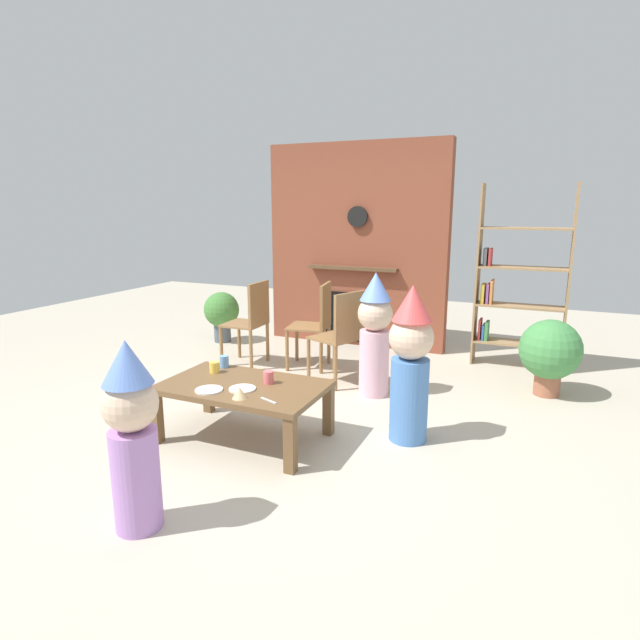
# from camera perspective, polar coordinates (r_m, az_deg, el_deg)

# --- Properties ---
(ground_plane) EXTENTS (12.00, 12.00, 0.00)m
(ground_plane) POSITION_cam_1_polar(r_m,az_deg,el_deg) (4.08, -4.29, -11.74)
(ground_plane) COLOR #BCB29E
(brick_fireplace_feature) EXTENTS (2.20, 0.28, 2.40)m
(brick_fireplace_feature) POSITION_cam_1_polar(r_m,az_deg,el_deg) (6.25, 4.04, 8.08)
(brick_fireplace_feature) COLOR brown
(brick_fireplace_feature) RESTS_ON ground_plane
(bookshelf) EXTENTS (0.90, 0.28, 1.90)m
(bookshelf) POSITION_cam_1_polar(r_m,az_deg,el_deg) (5.73, 20.79, 3.67)
(bookshelf) COLOR #9E7A51
(bookshelf) RESTS_ON ground_plane
(coffee_table) EXTENTS (1.17, 0.71, 0.42)m
(coffee_table) POSITION_cam_1_polar(r_m,az_deg,el_deg) (3.80, -8.48, -7.86)
(coffee_table) COLOR brown
(coffee_table) RESTS_ON ground_plane
(paper_cup_near_left) EXTENTS (0.07, 0.07, 0.10)m
(paper_cup_near_left) POSITION_cam_1_polar(r_m,az_deg,el_deg) (4.17, -10.55, -4.55)
(paper_cup_near_left) COLOR #669EE0
(paper_cup_near_left) RESTS_ON coffee_table
(paper_cup_near_right) EXTENTS (0.08, 0.08, 0.09)m
(paper_cup_near_right) POSITION_cam_1_polar(r_m,az_deg,el_deg) (4.06, -11.61, -5.14)
(paper_cup_near_right) COLOR #F2CC4C
(paper_cup_near_right) RESTS_ON coffee_table
(paper_cup_center) EXTENTS (0.07, 0.07, 0.09)m
(paper_cup_center) POSITION_cam_1_polar(r_m,az_deg,el_deg) (3.76, -5.66, -6.33)
(paper_cup_center) COLOR #E5666B
(paper_cup_center) RESTS_ON coffee_table
(paper_plate_front) EXTENTS (0.19, 0.19, 0.01)m
(paper_plate_front) POSITION_cam_1_polar(r_m,az_deg,el_deg) (3.69, -12.20, -7.58)
(paper_plate_front) COLOR white
(paper_plate_front) RESTS_ON coffee_table
(paper_plate_rear) EXTENTS (0.19, 0.19, 0.01)m
(paper_plate_rear) POSITION_cam_1_polar(r_m,az_deg,el_deg) (3.67, -8.59, -7.54)
(paper_plate_rear) COLOR white
(paper_plate_rear) RESTS_ON coffee_table
(birthday_cake_slice) EXTENTS (0.10, 0.10, 0.08)m
(birthday_cake_slice) POSITION_cam_1_polar(r_m,az_deg,el_deg) (3.50, -8.89, -7.92)
(birthday_cake_slice) COLOR #EAC68C
(birthday_cake_slice) RESTS_ON coffee_table
(table_fork) EXTENTS (0.15, 0.07, 0.01)m
(table_fork) POSITION_cam_1_polar(r_m,az_deg,el_deg) (3.45, -5.72, -8.85)
(table_fork) COLOR silver
(table_fork) RESTS_ON coffee_table
(child_with_cone_hat) EXTENTS (0.28, 0.28, 1.03)m
(child_with_cone_hat) POSITION_cam_1_polar(r_m,az_deg,el_deg) (2.86, -20.06, -11.51)
(child_with_cone_hat) COLOR #B27FCC
(child_with_cone_hat) RESTS_ON ground_plane
(child_in_pink) EXTENTS (0.32, 0.32, 1.14)m
(child_in_pink) POSITION_cam_1_polar(r_m,az_deg,el_deg) (3.71, 9.98, -4.40)
(child_in_pink) COLOR #4C7FC6
(child_in_pink) RESTS_ON ground_plane
(child_by_the_chairs) EXTENTS (0.31, 0.31, 1.11)m
(child_by_the_chairs) POSITION_cam_1_polar(r_m,az_deg,el_deg) (4.58, 6.07, -1.26)
(child_by_the_chairs) COLOR #EAB2C6
(child_by_the_chairs) RESTS_ON ground_plane
(dining_chair_left) EXTENTS (0.41, 0.41, 0.90)m
(dining_chair_left) POSITION_cam_1_polar(r_m,az_deg,el_deg) (5.49, -7.59, 0.19)
(dining_chair_left) COLOR olive
(dining_chair_left) RESTS_ON ground_plane
(dining_chair_middle) EXTENTS (0.46, 0.46, 0.90)m
(dining_chair_middle) POSITION_cam_1_polar(r_m,az_deg,el_deg) (5.34, -0.35, -0.04)
(dining_chair_middle) COLOR olive
(dining_chair_middle) RESTS_ON ground_plane
(dining_chair_right) EXTENTS (0.52, 0.52, 0.90)m
(dining_chair_right) POSITION_cam_1_polar(r_m,az_deg,el_deg) (4.85, 2.48, -1.36)
(dining_chair_right) COLOR olive
(dining_chair_right) RESTS_ON ground_plane
(potted_plant_tall) EXTENTS (0.54, 0.54, 0.69)m
(potted_plant_tall) POSITION_cam_1_polar(r_m,az_deg,el_deg) (5.02, 24.11, -3.21)
(potted_plant_tall) COLOR #9E5B42
(potted_plant_tall) RESTS_ON ground_plane
(potted_plant_short) EXTENTS (0.44, 0.44, 0.63)m
(potted_plant_short) POSITION_cam_1_polar(r_m,az_deg,el_deg) (6.54, -10.83, 0.88)
(potted_plant_short) COLOR #4C5660
(potted_plant_short) RESTS_ON ground_plane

